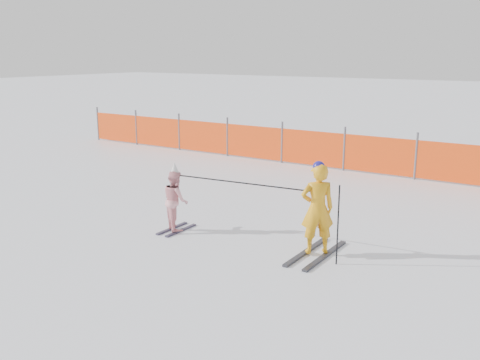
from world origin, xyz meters
The scene contains 5 objects.
ground centered at (0.00, 0.00, 0.00)m, with size 120.00×120.00×0.00m, color white.
adult centered at (1.68, 0.23, 0.78)m, with size 0.65×1.53×1.59m.
child centered at (-1.06, -0.07, 0.60)m, with size 0.69×0.84×1.31m.
ski_poles centered at (0.93, 0.06, 0.93)m, with size 3.08×0.30×1.29m.
safety_fence centered at (-2.12, 6.59, 0.56)m, with size 16.80×0.06×1.25m.
Camera 1 is at (5.20, -7.43, 3.27)m, focal length 40.00 mm.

